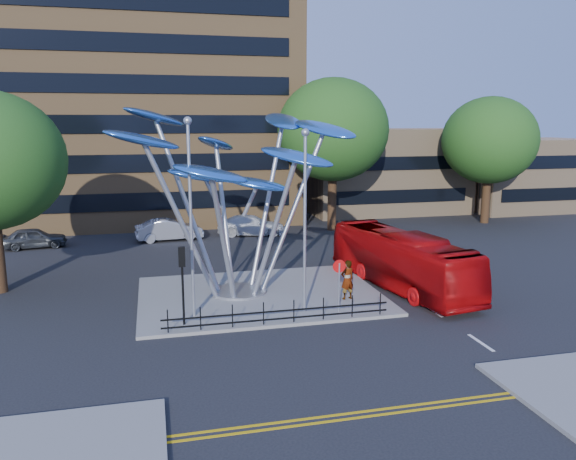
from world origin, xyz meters
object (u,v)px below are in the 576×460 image
object	(u,v)px
tree_right	(333,130)
no_entry_sign_island	(339,277)
leaf_sculpture	(235,160)
red_bus	(401,260)
tree_far	(490,140)
street_lamp_right	(305,205)
parked_car_mid	(169,230)
street_lamp_left	(190,201)
pedestrian	(347,280)
traffic_light_island	(182,269)
parked_car_right	(251,225)
parked_car_left	(34,238)

from	to	relation	value
tree_right	no_entry_sign_island	xyz separation A→B (m)	(-6.00, -19.48, -6.22)
leaf_sculpture	red_bus	world-z (taller)	leaf_sculpture
tree_far	street_lamp_right	distance (m)	28.76
leaf_sculpture	parked_car_mid	bearing A→B (deg)	101.59
street_lamp_left	parked_car_mid	bearing A→B (deg)	91.65
street_lamp_left	red_bus	world-z (taller)	street_lamp_left
red_bus	street_lamp_right	bearing A→B (deg)	-164.48
leaf_sculpture	pedestrian	size ratio (longest dim) A/B	6.48
traffic_light_island	pedestrian	world-z (taller)	traffic_light_island
no_entry_sign_island	tree_right	bearing A→B (deg)	72.88
tree_right	street_lamp_right	world-z (taller)	tree_right
red_bus	parked_car_mid	bearing A→B (deg)	118.10
traffic_light_island	parked_car_right	xyz separation A→B (m)	(6.29, 19.03, -1.85)
street_lamp_left	parked_car_mid	xyz separation A→B (m)	(-0.50, 17.49, -4.55)
red_bus	parked_car_mid	distance (m)	19.11
street_lamp_left	red_bus	bearing A→B (deg)	11.82
tree_right	red_bus	bearing A→B (deg)	-94.95
traffic_light_island	parked_car_right	world-z (taller)	traffic_light_island
red_bus	parked_car_right	bearing A→B (deg)	99.36
street_lamp_right	traffic_light_island	size ratio (longest dim) A/B	2.42
street_lamp_left	no_entry_sign_island	distance (m)	7.47
street_lamp_left	parked_car_left	distance (m)	20.24
parked_car_left	pedestrian	bearing A→B (deg)	-141.49
red_bus	parked_car_left	xyz separation A→B (m)	(-20.88, 14.78, -0.78)
parked_car_left	tree_right	bearing A→B (deg)	-94.38
traffic_light_island	tree_far	bearing A→B (deg)	35.84
tree_far	street_lamp_left	world-z (taller)	tree_far
tree_far	parked_car_right	bearing A→B (deg)	-178.71
no_entry_sign_island	parked_car_left	size ratio (longest dim) A/B	0.58
street_lamp_left	red_bus	xyz separation A→B (m)	(11.10, 2.32, -3.85)
traffic_light_island	leaf_sculpture	bearing A→B (deg)	54.96
leaf_sculpture	street_lamp_right	world-z (taller)	leaf_sculpture
street_lamp_right	tree_right	bearing A→B (deg)	68.46
red_bus	street_lamp_left	bearing A→B (deg)	-177.50
traffic_light_island	street_lamp_right	bearing A→B (deg)	5.19
tree_far	traffic_light_island	distance (m)	33.61
leaf_sculpture	street_lamp_right	size ratio (longest dim) A/B	1.53
street_lamp_left	parked_car_right	distance (m)	19.49
street_lamp_left	no_entry_sign_island	size ratio (longest dim) A/B	3.59
tree_right	parked_car_right	xyz separation A→B (m)	(-6.71, -0.47, -7.27)
no_entry_sign_island	parked_car_right	xyz separation A→B (m)	(-0.71, 19.02, -1.05)
pedestrian	parked_car_right	size ratio (longest dim) A/B	0.37
tree_right	parked_car_mid	world-z (taller)	tree_right
leaf_sculpture	parked_car_mid	world-z (taller)	leaf_sculpture
street_lamp_right	pedestrian	distance (m)	4.83
street_lamp_right	red_bus	xyz separation A→B (m)	(6.10, 2.82, -3.59)
red_bus	parked_car_mid	xyz separation A→B (m)	(-11.60, 15.17, -0.70)
parked_car_right	parked_car_mid	bearing A→B (deg)	104.37
traffic_light_island	red_bus	bearing A→B (deg)	15.99
no_entry_sign_island	parked_car_mid	world-z (taller)	no_entry_sign_island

